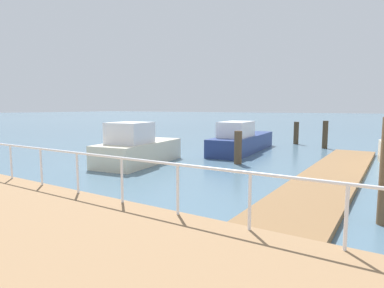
{
  "coord_description": "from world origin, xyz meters",
  "views": [
    {
      "loc": [
        -8.48,
        5.24,
        2.61
      ],
      "look_at": [
        0.34,
        10.87,
        1.42
      ],
      "focal_mm": 30.24,
      "sensor_mm": 36.0,
      "label": 1
    }
  ],
  "objects": [
    {
      "name": "ground_plane",
      "position": [
        0.0,
        20.0,
        0.0
      ],
      "size": [
        300.0,
        300.0,
        0.0
      ],
      "primitive_type": "plane",
      "color": "slate"
    },
    {
      "name": "floating_dock",
      "position": [
        4.14,
        7.2,
        0.09
      ],
      "size": [
        15.29,
        2.0,
        0.18
      ],
      "primitive_type": "cube",
      "color": "olive",
      "rests_on": "ground_plane"
    },
    {
      "name": "boardwalk_railing",
      "position": [
        -3.15,
        9.79,
        1.23
      ],
      "size": [
        0.06,
        30.18,
        1.08
      ],
      "color": "white",
      "rests_on": "boardwalk"
    },
    {
      "name": "dock_piling_0",
      "position": [
        14.89,
        11.34,
        0.8
      ],
      "size": [
        0.35,
        0.35,
        1.59
      ],
      "primitive_type": "cylinder",
      "color": "#473826",
      "rests_on": "ground_plane"
    },
    {
      "name": "dock_piling_1",
      "position": [
        13.39,
        9.13,
        0.89
      ],
      "size": [
        0.33,
        0.33,
        1.77
      ],
      "primitive_type": "cylinder",
      "color": "#473826",
      "rests_on": "ground_plane"
    },
    {
      "name": "dock_piling_2",
      "position": [
        5.19,
        11.44,
        0.77
      ],
      "size": [
        0.36,
        0.36,
        1.53
      ],
      "primitive_type": "cylinder",
      "color": "brown",
      "rests_on": "ground_plane"
    },
    {
      "name": "moored_boat_1",
      "position": [
        2.65,
        15.37,
        0.71
      ],
      "size": [
        4.92,
        2.62,
        1.95
      ],
      "color": "beige",
      "rests_on": "ground_plane"
    },
    {
      "name": "moored_boat_4",
      "position": [
        9.19,
        13.01,
        0.66
      ],
      "size": [
        7.5,
        2.56,
        1.82
      ],
      "color": "navy",
      "rests_on": "ground_plane"
    }
  ]
}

